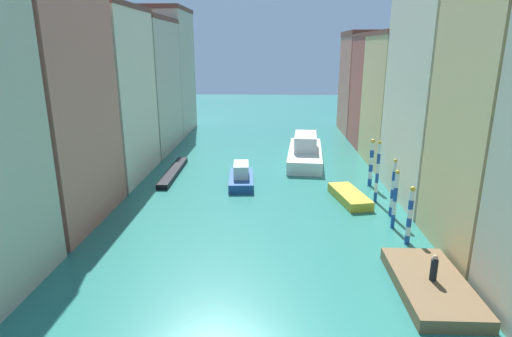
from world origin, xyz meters
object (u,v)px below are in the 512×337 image
at_px(mooring_pole_2, 393,187).
at_px(gondola_black, 174,172).
at_px(mooring_pole_0, 410,215).
at_px(mooring_pole_1, 395,199).
at_px(mooring_pole_4, 371,162).
at_px(mooring_pole_3, 378,171).
at_px(waterfront_dock, 431,285).
at_px(vaporetto_white, 305,151).
at_px(motorboat_1, 349,196).
at_px(person_on_dock, 434,268).
at_px(motorboat_0, 241,177).

distance_m(mooring_pole_2, gondola_black, 21.40).
height_order(mooring_pole_0, gondola_black, mooring_pole_0).
relative_size(mooring_pole_1, mooring_pole_4, 0.97).
xyz_separation_m(mooring_pole_1, mooring_pole_3, (0.01, 5.22, 0.44)).
bearing_deg(mooring_pole_0, waterfront_dock, -94.73).
xyz_separation_m(waterfront_dock, mooring_pole_2, (0.65, 10.20, 1.91)).
relative_size(mooring_pole_2, mooring_pole_4, 1.02).
height_order(vaporetto_white, motorboat_1, vaporetto_white).
bearing_deg(mooring_pole_4, gondola_black, 171.75).
height_order(person_on_dock, mooring_pole_0, mooring_pole_0).
bearing_deg(vaporetto_white, mooring_pole_0, -75.88).
bearing_deg(mooring_pole_2, mooring_pole_1, -101.46).
distance_m(mooring_pole_1, mooring_pole_2, 2.26).
relative_size(mooring_pole_1, mooring_pole_3, 0.83).
distance_m(person_on_dock, gondola_black, 27.23).
relative_size(mooring_pole_1, mooring_pole_2, 0.96).
height_order(waterfront_dock, vaporetto_white, vaporetto_white).
bearing_deg(motorboat_0, mooring_pole_1, -39.38).
relative_size(waterfront_dock, motorboat_0, 1.20).
bearing_deg(mooring_pole_4, waterfront_dock, -92.22).
height_order(waterfront_dock, motorboat_0, motorboat_0).
xyz_separation_m(mooring_pole_0, motorboat_1, (-2.33, 7.87, -1.64)).
distance_m(person_on_dock, mooring_pole_2, 10.32).
bearing_deg(mooring_pole_1, person_on_dock, -91.30).
height_order(motorboat_0, motorboat_1, motorboat_0).
xyz_separation_m(person_on_dock, vaporetto_white, (-4.69, 25.90, -0.26)).
height_order(mooring_pole_4, vaporetto_white, mooring_pole_4).
bearing_deg(gondola_black, person_on_dock, -47.97).
bearing_deg(motorboat_0, mooring_pole_0, -45.55).
distance_m(person_on_dock, mooring_pole_4, 17.50).
bearing_deg(mooring_pole_0, vaporetto_white, 104.12).
distance_m(waterfront_dock, gondola_black, 27.15).
relative_size(mooring_pole_3, vaporetto_white, 0.43).
relative_size(mooring_pole_0, vaporetto_white, 0.33).
bearing_deg(mooring_pole_0, person_on_dock, -94.45).
distance_m(mooring_pole_3, motorboat_1, 3.07).
bearing_deg(motorboat_1, mooring_pole_0, -73.50).
xyz_separation_m(mooring_pole_0, mooring_pole_4, (0.22, 11.94, 0.23)).
bearing_deg(gondola_black, motorboat_1, -22.62).
bearing_deg(gondola_black, mooring_pole_0, -38.20).
distance_m(mooring_pole_0, mooring_pole_3, 7.76).
bearing_deg(mooring_pole_1, mooring_pole_4, 87.15).
height_order(mooring_pole_4, motorboat_0, mooring_pole_4).
bearing_deg(mooring_pole_4, motorboat_1, -122.16).
bearing_deg(motorboat_1, mooring_pole_1, -68.76).
xyz_separation_m(mooring_pole_0, mooring_pole_3, (-0.24, 7.73, 0.60)).
xyz_separation_m(mooring_pole_0, motorboat_0, (-11.62, 11.85, -1.30)).
xyz_separation_m(mooring_pole_3, mooring_pole_4, (0.46, 4.20, -0.37)).
bearing_deg(mooring_pole_4, person_on_dock, -92.14).
bearing_deg(motorboat_1, vaporetto_white, 102.59).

